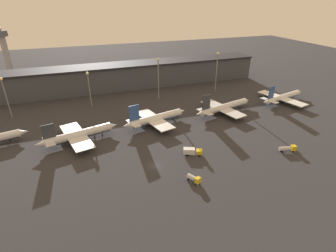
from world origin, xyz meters
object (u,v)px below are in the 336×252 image
service_vehicle_0 (194,179)px  airplane_4 (283,97)px  airplane_3 (224,107)px  control_tower (5,51)px  service_vehicle_2 (192,151)px  airplane_1 (79,135)px  airplane_2 (155,119)px  service_vehicle_1 (288,148)px

service_vehicle_0 → airplane_4: bearing=94.7°
airplane_3 → control_tower: bearing=125.5°
airplane_3 → service_vehicle_0: airplane_3 is taller
control_tower → service_vehicle_2: bearing=-58.0°
airplane_4 → service_vehicle_0: size_ratio=6.78×
service_vehicle_0 → airplane_3: bearing=113.1°
airplane_1 → service_vehicle_0: airplane_1 is taller
airplane_1 → airplane_2: airplane_2 is taller
airplane_4 → airplane_2: bearing=169.1°
airplane_1 → airplane_2: size_ratio=1.01×
service_vehicle_0 → control_tower: (-82.92, 161.48, 22.66)m
airplane_1 → airplane_2: 39.72m
service_vehicle_2 → control_tower: size_ratio=0.20×
service_vehicle_2 → control_tower: bearing=145.0°
airplane_2 → service_vehicle_0: 51.02m
service_vehicle_1 → control_tower: bearing=144.8°
control_tower → airplane_4: bearing=-31.9°
service_vehicle_1 → service_vehicle_2: 42.64m
service_vehicle_1 → control_tower: control_tower is taller
airplane_1 → service_vehicle_1: size_ratio=4.98×
airplane_4 → control_tower: control_tower is taller
airplane_3 → service_vehicle_1: airplane_3 is taller
airplane_3 → service_vehicle_2: airplane_3 is taller
airplane_1 → control_tower: (-44.54, 115.68, 20.78)m
service_vehicle_0 → service_vehicle_2: bearing=130.7°
airplane_2 → control_tower: bearing=113.6°
airplane_2 → service_vehicle_1: bearing=-57.8°
airplane_2 → service_vehicle_0: airplane_2 is taller
service_vehicle_2 → control_tower: (-89.92, 144.16, 22.51)m
service_vehicle_1 → airplane_3: bearing=110.4°
airplane_3 → service_vehicle_2: 50.49m
airplane_3 → service_vehicle_1: 47.32m
airplane_4 → control_tower: size_ratio=0.92×
airplane_3 → service_vehicle_2: size_ratio=5.00×
airplane_2 → airplane_4: size_ratio=0.99×
service_vehicle_2 → airplane_3: bearing=67.1°
airplane_2 → service_vehicle_0: (-1.00, -50.98, -1.89)m
airplane_3 → control_tower: control_tower is taller
airplane_1 → airplane_3: bearing=-9.0°
airplane_1 → airplane_2: bearing=-6.1°
airplane_4 → service_vehicle_1: (-40.03, -49.71, -1.54)m
airplane_2 → airplane_3: airplane_3 is taller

